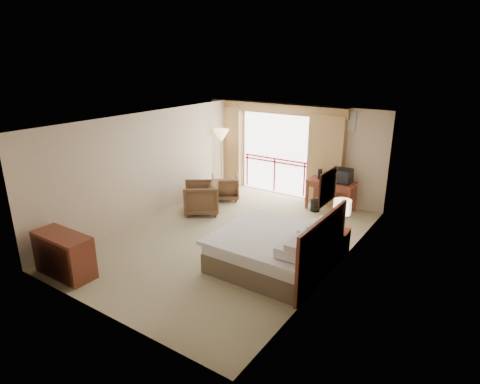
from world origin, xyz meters
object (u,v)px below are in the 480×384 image
Objects in this scene: tv at (343,176)px; armchair_far at (225,199)px; floor_lamp at (221,138)px; dresser at (64,255)px; nightstand at (338,242)px; wastebasket at (315,205)px; bed at (275,250)px; desk at (332,187)px; table_lamp at (342,207)px; armchair_near at (202,212)px; side_table at (205,196)px.

tv is 3.45m from armchair_far.
floor_lamp reaches higher than dresser.
tv is at bearing 2.45° from floor_lamp.
wastebasket is at bearing 120.00° from nightstand.
bed is at bearing 35.90° from dresser.
floor_lamp is (-3.81, -0.16, 0.61)m from tv.
desk reaches higher than wastebasket.
floor_lamp reaches higher than table_lamp.
floor_lamp reaches higher than armchair_near.
tv reaches higher than armchair_near.
tv is at bearing 109.64° from table_lamp.
tv is at bearing 27.24° from wastebasket.
armchair_near is 0.48× the size of floor_lamp.
armchair_far is 0.92m from side_table.
dresser is (-3.20, -6.05, -0.60)m from tv.
wastebasket is (-1.42, 2.04, -0.11)m from nightstand.
dresser is at bearing -142.03° from bed.
side_table is (-0.18, 0.38, 0.34)m from armchair_near.
floor_lamp is at bearing -86.86° from armchair_far.
table_lamp is 1.48× the size of tv.
armchair_far is (-4.01, 1.43, -1.04)m from table_lamp.
dresser is (0.05, -4.33, 0.08)m from side_table.
desk is at bearing 31.09° from side_table.
side_table is at bearing 150.33° from bed.
wastebasket is at bearing 63.53° from dresser.
table_lamp is 2.60m from wastebasket.
desk reaches higher than side_table.
bed reaches higher than side_table.
table_lamp is at bearing 56.38° from bed.
desk is 3.94× the size of wastebasket.
floor_lamp is (-3.51, -0.22, 0.98)m from desk.
table_lamp is 0.34× the size of floor_lamp.
desk is 2.92× the size of tv.
dresser reaches higher than wastebasket.
armchair_near is (-3.89, 0.20, -1.04)m from table_lamp.
floor_lamp is (-0.63, 0.70, 1.62)m from armchair_far.
bed reaches higher than desk.
tv is 1.09m from wastebasket.
bed is 6.66× the size of wastebasket.
tv is 1.35× the size of wastebasket.
wastebasket is 0.26× the size of dresser.
wastebasket is (-0.60, -0.31, -0.85)m from tv.
side_table is 2.09m from floor_lamp.
side_table is (-4.07, 0.58, -0.71)m from table_lamp.
tv reaches higher than wastebasket.
dresser is (-4.02, -3.70, 0.14)m from nightstand.
dresser is at bearing -89.34° from side_table.
nightstand is 0.77m from table_lamp.
tv is 0.34× the size of dresser.
armchair_near is 1.87× the size of side_table.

